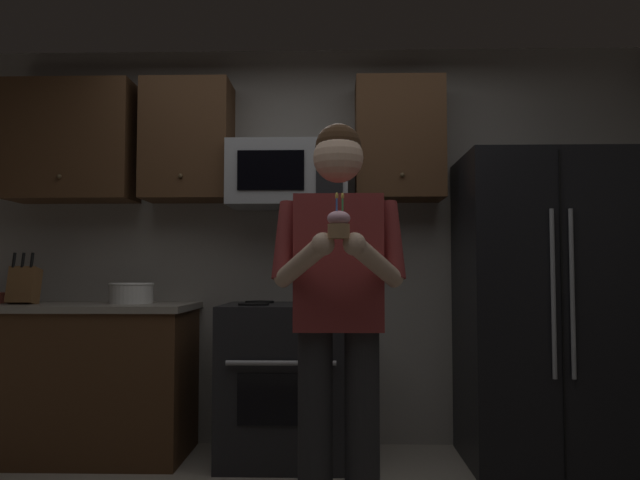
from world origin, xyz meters
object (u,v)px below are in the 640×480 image
object	(u,v)px
oven_range	(286,381)
knife_block	(24,285)
person	(339,299)
microwave	(288,175)
cupcake	(339,224)
refrigerator	(540,308)
bowl_large_white	(131,293)

from	to	relation	value
oven_range	knife_block	xyz separation A→B (m)	(-1.59, -0.03, 0.57)
knife_block	person	size ratio (longest dim) A/B	0.18
microwave	cupcake	distance (m)	1.60
microwave	refrigerator	bearing A→B (deg)	-6.03
knife_block	refrigerator	bearing A→B (deg)	-0.18
microwave	knife_block	distance (m)	1.74
oven_range	knife_block	size ratio (longest dim) A/B	2.91
oven_range	microwave	distance (m)	1.26
knife_block	bowl_large_white	xyz separation A→B (m)	(0.62, 0.10, -0.05)
microwave	person	size ratio (longest dim) A/B	0.42
cupcake	person	bearing A→B (deg)	90.00
knife_block	person	distance (m)	2.16
person	cupcake	world-z (taller)	person
refrigerator	bowl_large_white	xyz separation A→B (m)	(-2.47, 0.11, 0.09)
oven_range	bowl_large_white	distance (m)	1.10
person	cupcake	size ratio (longest dim) A/B	10.13
refrigerator	cupcake	distance (m)	1.84
microwave	person	distance (m)	1.42
knife_block	cupcake	xyz separation A→B (m)	(1.90, -1.36, 0.26)
bowl_large_white	knife_block	bearing A→B (deg)	-171.24
oven_range	microwave	xyz separation A→B (m)	(0.00, 0.12, 1.26)
refrigerator	bowl_large_white	world-z (taller)	refrigerator
person	cupcake	xyz separation A→B (m)	(-0.00, -0.33, 0.30)
microwave	bowl_large_white	bearing A→B (deg)	-176.90
oven_range	cupcake	distance (m)	1.65
microwave	cupcake	bearing A→B (deg)	-78.43
bowl_large_white	person	bearing A→B (deg)	-41.56
bowl_large_white	cupcake	world-z (taller)	cupcake
oven_range	person	size ratio (longest dim) A/B	0.53
microwave	knife_block	world-z (taller)	microwave
knife_block	cupcake	distance (m)	2.35
microwave	person	world-z (taller)	microwave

